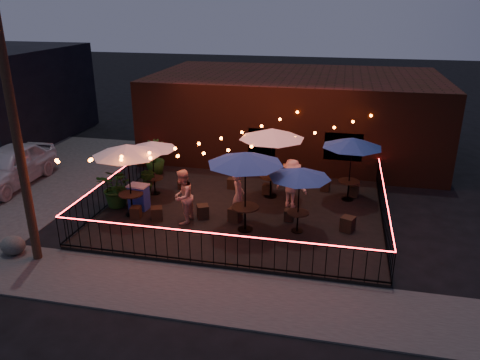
{
  "coord_description": "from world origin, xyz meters",
  "views": [
    {
      "loc": [
        3.31,
        -13.45,
        7.37
      ],
      "look_at": [
        0.0,
        1.56,
        1.47
      ],
      "focal_mm": 35.0,
      "sensor_mm": 36.0,
      "label": 1
    }
  ],
  "objects_px": {
    "cafe_table_2": "(245,159)",
    "cooler": "(139,197)",
    "utility_pole": "(16,132)",
    "cafe_table_4": "(300,174)",
    "cafe_table_1": "(152,146)",
    "cafe_table_5": "(352,143)",
    "boulder": "(13,245)",
    "cafe_table_3": "(272,135)",
    "cafe_table_0": "(127,151)"
  },
  "relations": [
    {
      "from": "utility_pole",
      "to": "cafe_table_0",
      "type": "height_order",
      "value": "utility_pole"
    },
    {
      "from": "cafe_table_5",
      "to": "cafe_table_1",
      "type": "bearing_deg",
      "value": -172.17
    },
    {
      "from": "cafe_table_1",
      "to": "cafe_table_3",
      "type": "bearing_deg",
      "value": 8.89
    },
    {
      "from": "cafe_table_2",
      "to": "cooler",
      "type": "bearing_deg",
      "value": 168.56
    },
    {
      "from": "cafe_table_3",
      "to": "cooler",
      "type": "xyz_separation_m",
      "value": [
        -4.57,
        -2.21,
        -2.04
      ]
    },
    {
      "from": "cafe_table_0",
      "to": "cafe_table_5",
      "type": "bearing_deg",
      "value": 22.06
    },
    {
      "from": "cafe_table_3",
      "to": "utility_pole",
      "type": "bearing_deg",
      "value": -135.85
    },
    {
      "from": "utility_pole",
      "to": "cafe_table_0",
      "type": "distance_m",
      "value": 3.93
    },
    {
      "from": "cafe_table_3",
      "to": "cafe_table_5",
      "type": "relative_size",
      "value": 1.11
    },
    {
      "from": "utility_pole",
      "to": "cafe_table_5",
      "type": "distance_m",
      "value": 11.3
    },
    {
      "from": "cafe_table_1",
      "to": "cafe_table_4",
      "type": "relative_size",
      "value": 1.07
    },
    {
      "from": "cafe_table_1",
      "to": "cafe_table_3",
      "type": "distance_m",
      "value": 4.65
    },
    {
      "from": "cafe_table_2",
      "to": "boulder",
      "type": "relative_size",
      "value": 3.32
    },
    {
      "from": "cafe_table_3",
      "to": "boulder",
      "type": "distance_m",
      "value": 9.56
    },
    {
      "from": "cafe_table_0",
      "to": "cooler",
      "type": "xyz_separation_m",
      "value": [
        0.04,
        0.54,
        -1.93
      ]
    },
    {
      "from": "cafe_table_5",
      "to": "cafe_table_2",
      "type": "bearing_deg",
      "value": -134.85
    },
    {
      "from": "cafe_table_4",
      "to": "cooler",
      "type": "bearing_deg",
      "value": 174.55
    },
    {
      "from": "cafe_table_4",
      "to": "utility_pole",
      "type": "bearing_deg",
      "value": -156.65
    },
    {
      "from": "cafe_table_5",
      "to": "boulder",
      "type": "bearing_deg",
      "value": -148.03
    },
    {
      "from": "cafe_table_1",
      "to": "cafe_table_2",
      "type": "bearing_deg",
      "value": -29.28
    },
    {
      "from": "cafe_table_3",
      "to": "boulder",
      "type": "height_order",
      "value": "cafe_table_3"
    },
    {
      "from": "cafe_table_5",
      "to": "cooler",
      "type": "bearing_deg",
      "value": -161.44
    },
    {
      "from": "cafe_table_0",
      "to": "cafe_table_5",
      "type": "height_order",
      "value": "cafe_table_0"
    },
    {
      "from": "cafe_table_1",
      "to": "cafe_table_5",
      "type": "relative_size",
      "value": 0.83
    },
    {
      "from": "cafe_table_2",
      "to": "cooler",
      "type": "relative_size",
      "value": 2.89
    },
    {
      "from": "cafe_table_5",
      "to": "cafe_table_0",
      "type": "bearing_deg",
      "value": -157.94
    },
    {
      "from": "cafe_table_1",
      "to": "cafe_table_3",
      "type": "height_order",
      "value": "cafe_table_3"
    },
    {
      "from": "utility_pole",
      "to": "cafe_table_4",
      "type": "xyz_separation_m",
      "value": [
        7.56,
        3.27,
        -1.8
      ]
    },
    {
      "from": "utility_pole",
      "to": "cafe_table_3",
      "type": "bearing_deg",
      "value": 44.15
    },
    {
      "from": "cafe_table_1",
      "to": "boulder",
      "type": "bearing_deg",
      "value": -115.76
    },
    {
      "from": "cafe_table_1",
      "to": "cooler",
      "type": "bearing_deg",
      "value": -90.12
    },
    {
      "from": "cafe_table_1",
      "to": "cafe_table_3",
      "type": "xyz_separation_m",
      "value": [
        4.56,
        0.71,
        0.53
      ]
    },
    {
      "from": "cafe_table_0",
      "to": "cafe_table_1",
      "type": "height_order",
      "value": "cafe_table_0"
    },
    {
      "from": "cooler",
      "to": "boulder",
      "type": "relative_size",
      "value": 1.15
    },
    {
      "from": "cafe_table_2",
      "to": "cafe_table_1",
      "type": "bearing_deg",
      "value": 150.72
    },
    {
      "from": "cafe_table_2",
      "to": "boulder",
      "type": "distance_m",
      "value": 7.68
    },
    {
      "from": "cafe_table_0",
      "to": "cafe_table_5",
      "type": "xyz_separation_m",
      "value": [
        7.58,
        3.07,
        -0.14
      ]
    },
    {
      "from": "cafe_table_4",
      "to": "cafe_table_5",
      "type": "xyz_separation_m",
      "value": [
        1.64,
        3.1,
        0.23
      ]
    },
    {
      "from": "cafe_table_0",
      "to": "cafe_table_3",
      "type": "xyz_separation_m",
      "value": [
        4.61,
        2.75,
        0.1
      ]
    },
    {
      "from": "cafe_table_1",
      "to": "cafe_table_4",
      "type": "height_order",
      "value": "cafe_table_4"
    },
    {
      "from": "utility_pole",
      "to": "cafe_table_0",
      "type": "bearing_deg",
      "value": 63.84
    },
    {
      "from": "cafe_table_3",
      "to": "cooler",
      "type": "bearing_deg",
      "value": -154.17
    },
    {
      "from": "cafe_table_0",
      "to": "cafe_table_4",
      "type": "bearing_deg",
      "value": -0.22
    },
    {
      "from": "cafe_table_3",
      "to": "cafe_table_2",
      "type": "bearing_deg",
      "value": -97.14
    },
    {
      "from": "cafe_table_2",
      "to": "cafe_table_3",
      "type": "height_order",
      "value": "cafe_table_3"
    },
    {
      "from": "cafe_table_5",
      "to": "utility_pole",
      "type": "bearing_deg",
      "value": -145.33
    },
    {
      "from": "cafe_table_1",
      "to": "boulder",
      "type": "distance_m",
      "value": 6.11
    },
    {
      "from": "cafe_table_0",
      "to": "cafe_table_3",
      "type": "distance_m",
      "value": 5.37
    },
    {
      "from": "utility_pole",
      "to": "cafe_table_2",
      "type": "relative_size",
      "value": 2.91
    },
    {
      "from": "cafe_table_2",
      "to": "cafe_table_3",
      "type": "bearing_deg",
      "value": 82.86
    }
  ]
}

